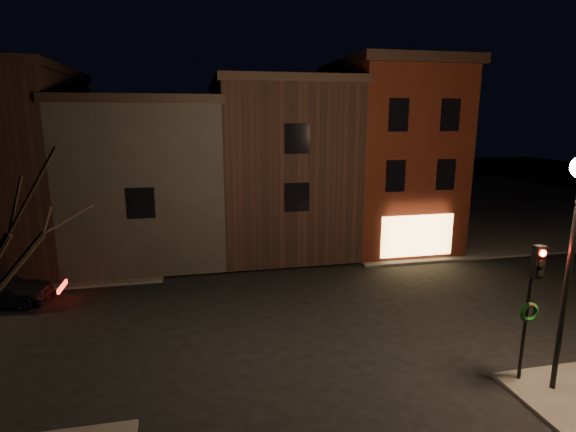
% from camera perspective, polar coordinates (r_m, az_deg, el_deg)
% --- Properties ---
extents(ground, '(120.00, 120.00, 0.00)m').
position_cam_1_polar(ground, '(17.52, 0.33, -12.98)').
color(ground, black).
rests_on(ground, ground).
extents(sidewalk_far_right, '(30.00, 30.00, 0.12)m').
position_cam_1_polar(sidewalk_far_right, '(43.11, 21.10, 1.66)').
color(sidewalk_far_right, '#2D2B28').
rests_on(sidewalk_far_right, ground).
extents(corner_building, '(6.50, 8.50, 10.50)m').
position_cam_1_polar(corner_building, '(27.48, 12.64, 7.74)').
color(corner_building, '#45160C').
rests_on(corner_building, ground).
extents(row_building_a, '(7.30, 10.30, 9.40)m').
position_cam_1_polar(row_building_a, '(26.54, -1.33, 6.65)').
color(row_building_a, black).
rests_on(row_building_a, ground).
extents(row_building_b, '(7.80, 10.30, 8.40)m').
position_cam_1_polar(row_building_b, '(26.25, -17.13, 4.94)').
color(row_building_b, black).
rests_on(row_building_b, ground).
extents(row_building_c, '(7.30, 10.30, 9.90)m').
position_cam_1_polar(row_building_c, '(27.78, -32.34, 5.51)').
color(row_building_c, black).
rests_on(row_building_c, ground).
extents(traffic_signal, '(0.58, 0.38, 4.05)m').
position_cam_1_polar(traffic_signal, '(14.20, 28.58, -8.54)').
color(traffic_signal, black).
rests_on(traffic_signal, sidewalk_near_right).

